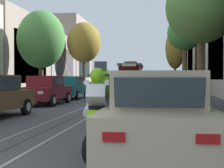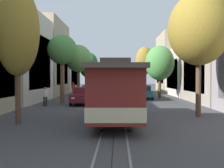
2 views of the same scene
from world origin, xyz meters
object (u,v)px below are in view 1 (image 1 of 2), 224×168
parked_car_maroon_mid_left (45,90)px  parked_car_maroon_fifth_right (158,86)px  parked_car_beige_near_right (158,115)px  street_tree_kerb_left_second (41,40)px  street_tree_kerb_right_fourth (175,49)px  pedestrian_on_left_pavement (190,84)px  motorcycle_with_rider (99,108)px  cable_car_trolley (132,76)px  parked_car_beige_mid_right (159,91)px  street_tree_kerb_left_mid (84,43)px  street_tree_kerb_right_second (201,8)px  parked_car_teal_fourth_left (70,87)px  street_tree_kerb_right_mid (185,34)px  parked_car_green_fourth_right (158,88)px  parked_car_red_second_right (162,96)px

parked_car_maroon_mid_left → parked_car_maroon_fifth_right: bearing=62.4°
parked_car_beige_near_right → street_tree_kerb_left_second: (-8.10, 16.59, 3.34)m
street_tree_kerb_left_second → street_tree_kerb_right_fourth: (10.07, 17.44, 0.71)m
pedestrian_on_left_pavement → motorcycle_with_rider: bearing=-98.8°
street_tree_kerb_left_second → cable_car_trolley: (5.01, 17.08, -2.47)m
parked_car_beige_near_right → street_tree_kerb_left_second: street_tree_kerb_left_second is taller
motorcycle_with_rider → parked_car_beige_mid_right: bearing=84.6°
street_tree_kerb_left_mid → street_tree_kerb_right_fourth: street_tree_kerb_left_mid is taller
street_tree_kerb_left_mid → street_tree_kerb_right_second: size_ratio=1.11×
parked_car_teal_fourth_left → street_tree_kerb_right_mid: street_tree_kerb_right_mid is taller
cable_car_trolley → street_tree_kerb_left_second: bearing=-106.4°
parked_car_teal_fourth_left → motorcycle_with_rider: bearing=-73.5°
parked_car_teal_fourth_left → street_tree_kerb_right_second: bearing=-33.7°
parked_car_green_fourth_right → street_tree_kerb_right_fourth: size_ratio=0.60×
parked_car_maroon_mid_left → street_tree_kerb_right_mid: 13.84m
parked_car_maroon_fifth_right → pedestrian_on_left_pavement: size_ratio=2.69×
parked_car_teal_fourth_left → cable_car_trolley: 16.96m
street_tree_kerb_right_second → motorcycle_with_rider: 12.81m
parked_car_red_second_right → cable_car_trolley: cable_car_trolley is taller
parked_car_green_fourth_right → street_tree_kerb_right_mid: street_tree_kerb_right_mid is taller
street_tree_kerb_right_second → motorcycle_with_rider: (-3.21, -11.71, -4.09)m
street_tree_kerb_left_second → street_tree_kerb_right_mid: bearing=28.0°
street_tree_kerb_left_second → street_tree_kerb_right_fourth: bearing=60.0°
cable_car_trolley → parked_car_beige_mid_right: bearing=-82.1°
parked_car_teal_fourth_left → street_tree_kerb_right_mid: (8.32, 5.03, 4.25)m
parked_car_green_fourth_right → street_tree_kerb_right_fourth: 17.29m
street_tree_kerb_left_mid → pedestrian_on_left_pavement: street_tree_kerb_left_mid is taller
street_tree_kerb_right_second → cable_car_trolley: street_tree_kerb_right_second is taller
parked_car_red_second_right → parked_car_maroon_fifth_right: bearing=90.6°
parked_car_teal_fourth_left → street_tree_kerb_left_second: bearing=-167.4°
parked_car_beige_mid_right → street_tree_kerb_right_mid: (2.12, 10.71, 4.25)m
street_tree_kerb_right_mid → street_tree_kerb_right_fourth: bearing=90.9°
street_tree_kerb_left_second → street_tree_kerb_right_second: bearing=-26.5°
parked_car_teal_fourth_left → motorcycle_with_rider: (5.11, -17.25, 0.14)m
parked_car_green_fourth_right → street_tree_kerb_right_second: bearing=-70.0°
street_tree_kerb_left_mid → parked_car_beige_mid_right: bearing=-67.3°
street_tree_kerb_right_second → street_tree_kerb_left_mid: bearing=117.9°
parked_car_maroon_mid_left → parked_car_maroon_fifth_right: size_ratio=1.00×
motorcycle_with_rider → pedestrian_on_left_pavement: motorcycle_with_rider is taller
street_tree_kerb_left_mid → parked_car_beige_near_right: bearing=-75.2°
parked_car_teal_fourth_left → pedestrian_on_left_pavement: (9.09, 8.34, 0.12)m
parked_car_teal_fourth_left → parked_car_beige_mid_right: (6.20, -5.68, 0.00)m
parked_car_teal_fourth_left → street_tree_kerb_right_second: size_ratio=0.63×
street_tree_kerb_left_mid → parked_car_red_second_right: bearing=-71.4°
parked_car_teal_fourth_left → street_tree_kerb_right_second: (8.32, -5.54, 4.22)m
parked_car_maroon_mid_left → motorcycle_with_rider: motorcycle_with_rider is taller
parked_car_green_fourth_right → parked_car_maroon_fifth_right: (-0.05, 6.24, 0.00)m
cable_car_trolley → pedestrian_on_left_pavement: size_ratio=5.63×
motorcycle_with_rider → parked_car_green_fourth_right: bearing=86.5°
street_tree_kerb_left_mid → parked_car_maroon_mid_left: bearing=-83.8°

